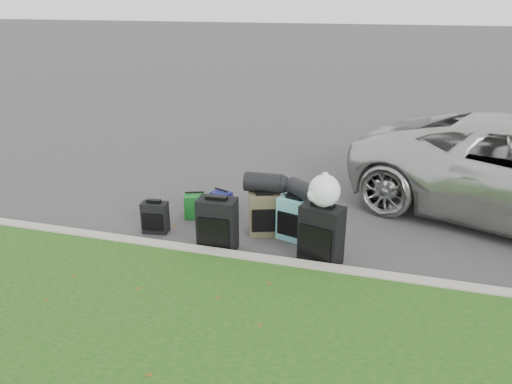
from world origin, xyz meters
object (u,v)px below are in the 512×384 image
(suitcase_teal, at_px, (294,219))
(tote_navy, at_px, (221,201))
(suitcase_olive, at_px, (264,214))
(tote_green, at_px, (195,206))
(suitcase_large_black_right, at_px, (321,235))
(suitcase_small_black, at_px, (155,217))
(suitcase_large_black_left, at_px, (217,225))

(suitcase_teal, height_order, tote_navy, suitcase_teal)
(suitcase_olive, distance_m, tote_green, 1.25)
(suitcase_large_black_right, bearing_deg, tote_green, 173.71)
(suitcase_small_black, bearing_deg, suitcase_large_black_left, -20.77)
(suitcase_large_black_left, relative_size, tote_green, 2.00)
(tote_navy, bearing_deg, tote_green, -109.24)
(suitcase_olive, bearing_deg, suitcase_large_black_left, -145.48)
(suitcase_small_black, distance_m, suitcase_teal, 2.03)
(suitcase_large_black_right, bearing_deg, tote_navy, 162.05)
(suitcase_large_black_left, height_order, suitcase_olive, suitcase_large_black_left)
(suitcase_large_black_right, distance_m, tote_navy, 2.23)
(suitcase_olive, distance_m, suitcase_large_black_right, 1.12)
(suitcase_large_black_left, bearing_deg, suitcase_olive, 50.79)
(tote_green, height_order, tote_navy, tote_green)
(suitcase_small_black, height_order, tote_green, suitcase_small_black)
(suitcase_large_black_left, distance_m, tote_navy, 1.37)
(tote_navy, bearing_deg, suitcase_large_black_left, -49.96)
(tote_navy, bearing_deg, suitcase_teal, -4.55)
(tote_green, relative_size, tote_navy, 1.17)
(tote_green, bearing_deg, suitcase_large_black_right, -42.77)
(suitcase_olive, height_order, tote_navy, suitcase_olive)
(suitcase_small_black, bearing_deg, suitcase_olive, 7.04)
(suitcase_small_black, distance_m, suitcase_olive, 1.61)
(tote_green, bearing_deg, suitcase_olive, -32.93)
(suitcase_large_black_left, xyz_separation_m, suitcase_teal, (0.93, 0.61, -0.06))
(suitcase_large_black_left, relative_size, suitcase_olive, 1.21)
(tote_green, bearing_deg, suitcase_teal, -31.09)
(suitcase_small_black, relative_size, suitcase_large_black_left, 0.63)
(suitcase_large_black_left, distance_m, suitcase_teal, 1.11)
(suitcase_large_black_left, bearing_deg, suitcase_teal, 30.51)
(suitcase_olive, relative_size, tote_green, 1.65)
(suitcase_small_black, relative_size, suitcase_olive, 0.76)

